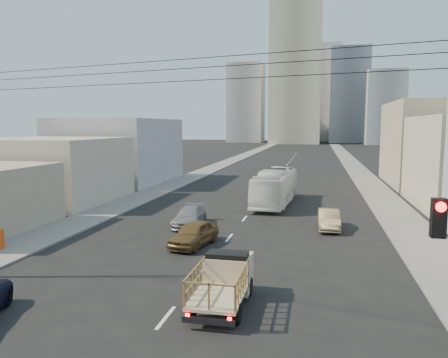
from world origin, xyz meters
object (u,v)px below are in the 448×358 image
at_px(flatbed_pickup, 223,278).
at_px(city_bus, 275,187).
at_px(sedan_brown, 194,234).
at_px(sedan_tan, 329,219).
at_px(sedan_grey, 189,217).

bearing_deg(flatbed_pickup, city_bus, 90.37).
relative_size(city_bus, sedan_brown, 2.63).
bearing_deg(sedan_tan, sedan_grey, -174.67).
bearing_deg(sedan_brown, city_bus, 87.90).
height_order(sedan_tan, sedan_grey, sedan_tan).
bearing_deg(flatbed_pickup, sedan_grey, 112.08).
xyz_separation_m(city_bus, sedan_brown, (-3.39, -15.17, -0.84)).
distance_m(flatbed_pickup, city_bus, 23.27).
bearing_deg(sedan_tan, flatbed_pickup, -108.38).
xyz_separation_m(flatbed_pickup, city_bus, (-0.15, 23.27, 0.48)).
distance_m(city_bus, sedan_grey, 11.43).
relative_size(flatbed_pickup, sedan_grey, 0.97).
bearing_deg(sedan_tan, city_bus, 115.97).
distance_m(flatbed_pickup, sedan_grey, 14.16).
bearing_deg(city_bus, sedan_grey, -113.43).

